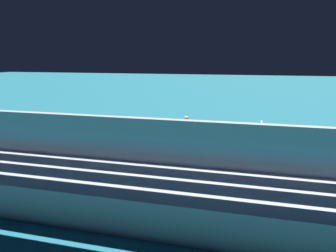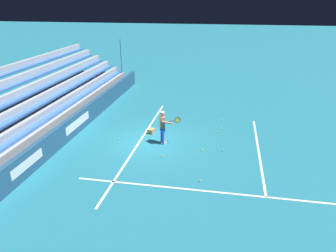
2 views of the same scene
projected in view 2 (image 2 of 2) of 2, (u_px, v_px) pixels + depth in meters
name	position (u px, v px, depth m)	size (l,w,h in m)	color
ground_plane	(149.00, 142.00, 16.96)	(160.00, 160.00, 0.00)	#1E6B7F
court_baseline_white	(140.00, 141.00, 17.04)	(12.00, 0.10, 0.01)	white
court_sideline_white	(226.00, 193.00, 12.51)	(0.10, 12.00, 0.01)	white
court_service_line_white	(258.00, 150.00, 16.02)	(8.22, 0.10, 0.01)	white
back_wall_sponsor_board	(72.00, 126.00, 17.47)	(23.28, 0.25, 1.10)	navy
bleacher_stand	(27.00, 119.00, 17.83)	(22.12, 4.00, 3.85)	#9EA3A8
tennis_player	(163.00, 127.00, 16.45)	(0.57, 1.08, 1.71)	blue
ball_box_cardboard	(151.00, 131.00, 17.97)	(0.40, 0.30, 0.26)	#A87F51
tennis_ball_near_player	(202.00, 150.00, 15.96)	(0.07, 0.07, 0.07)	#CCE533
tennis_ball_stray_back	(200.00, 181.00, 13.29)	(0.07, 0.07, 0.07)	#CCE533
tennis_ball_far_right	(222.00, 120.00, 19.84)	(0.07, 0.07, 0.07)	#CCE533
tennis_ball_on_baseline	(218.00, 132.00, 18.08)	(0.07, 0.07, 0.07)	#CCE533
tennis_ball_far_left	(220.00, 129.00, 18.57)	(0.07, 0.07, 0.07)	#CCE533
tennis_ball_by_box	(119.00, 139.00, 17.26)	(0.07, 0.07, 0.07)	#CCE533
tennis_ball_toward_net	(223.00, 150.00, 15.95)	(0.07, 0.07, 0.07)	#CCE533
tennis_ball_midcourt	(162.00, 156.00, 15.33)	(0.07, 0.07, 0.07)	#CCE533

